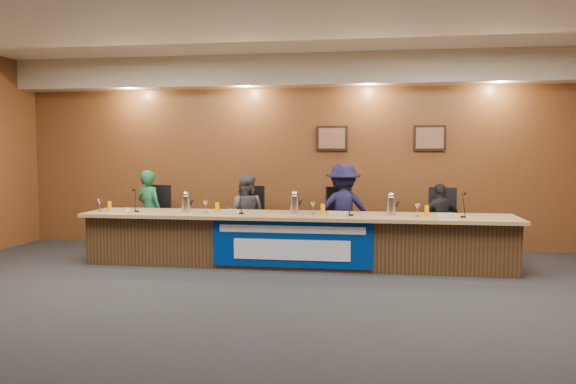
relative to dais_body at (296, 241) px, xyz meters
name	(u,v)px	position (x,y,z in m)	size (l,w,h in m)	color
floor	(264,313)	(0.00, -2.40, -0.35)	(10.00, 10.00, 0.00)	black
wall_back	(308,153)	(0.00, 1.60, 1.25)	(10.00, 0.04, 3.20)	brown
soffit	(307,71)	(0.00, 1.35, 2.60)	(10.00, 0.50, 0.50)	beige
dais_body	(296,241)	(0.00, 0.00, 0.00)	(6.00, 0.80, 0.70)	#442E19
dais_top	(295,216)	(0.00, -0.05, 0.38)	(6.10, 0.95, 0.05)	#9F7E4F
banner	(291,244)	(0.00, -0.41, 0.03)	(2.20, 0.02, 0.65)	navy
banner_text_upper	(291,229)	(0.00, -0.43, 0.23)	(2.00, 0.01, 0.10)	silver
banner_text_lower	(291,250)	(0.00, -0.43, -0.05)	(1.60, 0.01, 0.28)	silver
wall_photo_left	(332,138)	(0.40, 1.57, 1.50)	(0.52, 0.04, 0.42)	black
wall_photo_right	(430,138)	(2.00, 1.57, 1.50)	(0.52, 0.04, 0.42)	black
panelist_a	(150,211)	(-2.49, 0.73, 0.32)	(0.49, 0.32, 1.33)	#175A33
panelist_b	(246,214)	(-0.89, 0.73, 0.29)	(0.62, 0.48, 1.27)	#454649
panelist_c	(343,211)	(0.64, 0.73, 0.37)	(0.93, 0.54, 1.45)	black
panelist_d	(441,222)	(2.10, 0.73, 0.23)	(0.68, 0.28, 1.16)	black
office_chair_a	(152,222)	(-2.49, 0.83, 0.13)	(0.48, 0.48, 0.08)	black
office_chair_b	(247,223)	(-0.89, 0.83, 0.13)	(0.48, 0.48, 0.08)	black
office_chair_c	(343,225)	(0.64, 0.83, 0.13)	(0.48, 0.48, 0.08)	black
office_chair_d	(440,227)	(2.10, 0.83, 0.13)	(0.48, 0.48, 0.08)	black
nameplate_a	(119,210)	(-2.53, -0.30, 0.45)	(0.24, 0.06, 0.09)	white
microphone_a	(137,211)	(-2.33, -0.14, 0.41)	(0.07, 0.07, 0.02)	black
juice_glass_a	(110,206)	(-2.76, -0.13, 0.47)	(0.06, 0.06, 0.15)	#FF9D00
water_glass_a	(100,205)	(-2.92, -0.11, 0.49)	(0.08, 0.08, 0.18)	silver
nameplate_b	(229,211)	(-0.90, -0.28, 0.45)	(0.24, 0.06, 0.09)	white
microphone_b	(241,213)	(-0.75, -0.17, 0.41)	(0.07, 0.07, 0.02)	black
juice_glass_b	(217,208)	(-1.13, -0.09, 0.47)	(0.06, 0.06, 0.15)	#FF9D00
water_glass_b	(206,207)	(-1.29, -0.12, 0.49)	(0.08, 0.08, 0.18)	silver
nameplate_c	(338,213)	(0.61, -0.28, 0.45)	(0.24, 0.06, 0.09)	white
microphone_c	(351,215)	(0.79, -0.15, 0.41)	(0.07, 0.07, 0.02)	black
juice_glass_c	(323,209)	(0.40, -0.08, 0.47)	(0.06, 0.06, 0.15)	#FF9D00
water_glass_c	(313,208)	(0.26, -0.09, 0.49)	(0.08, 0.08, 0.18)	silver
nameplate_d	(448,215)	(2.08, -0.28, 0.45)	(0.24, 0.06, 0.09)	white
microphone_d	(463,217)	(2.29, -0.15, 0.41)	(0.07, 0.07, 0.02)	black
juice_glass_d	(427,211)	(1.82, -0.08, 0.47)	(0.06, 0.06, 0.15)	#FF9D00
water_glass_d	(417,210)	(1.69, -0.11, 0.49)	(0.08, 0.08, 0.18)	silver
carafe_left	(186,204)	(-1.61, -0.06, 0.52)	(0.13, 0.13, 0.23)	silver
carafe_mid	(295,205)	(-0.02, 0.01, 0.53)	(0.13, 0.13, 0.25)	silver
carafe_right	(391,206)	(1.34, -0.03, 0.53)	(0.13, 0.13, 0.25)	silver
speakerphone	(119,209)	(-2.65, -0.05, 0.43)	(0.32, 0.32, 0.05)	black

